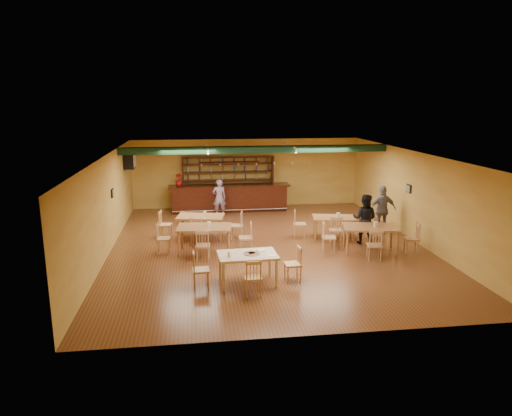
{
  "coord_description": "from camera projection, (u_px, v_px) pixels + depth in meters",
  "views": [
    {
      "loc": [
        -2.28,
        -14.4,
        4.65
      ],
      "look_at": [
        -0.3,
        0.6,
        1.15
      ],
      "focal_mm": 32.74,
      "sensor_mm": 36.0,
      "label": 1
    }
  ],
  "objects": [
    {
      "name": "pizza_server",
      "position": [
        258.0,
        252.0,
        12.03
      ],
      "size": [
        0.33,
        0.12,
        0.0
      ],
      "primitive_type": "cube",
      "rotation": [
        0.0,
        0.0,
        -0.1
      ],
      "color": "silver",
      "rests_on": "pizza_tray"
    },
    {
      "name": "patron_right_a",
      "position": [
        364.0,
        219.0,
        15.39
      ],
      "size": [
        1.02,
        0.96,
        1.66
      ],
      "primitive_type": "imported",
      "rotation": [
        0.0,
        0.0,
        2.59
      ],
      "color": "black",
      "rests_on": "ground"
    },
    {
      "name": "side_plate",
      "position": [
        272.0,
        256.0,
        11.81
      ],
      "size": [
        0.23,
        0.23,
        0.01
      ],
      "primitive_type": "cylinder",
      "rotation": [
        0.0,
        0.0,
        0.05
      ],
      "color": "white",
      "rests_on": "near_table"
    },
    {
      "name": "ceiling_beam",
      "position": [
        256.0,
        149.0,
        17.3
      ],
      "size": [
        10.0,
        0.3,
        0.25
      ],
      "primitive_type": "cube",
      "color": "black",
      "rests_on": "ceiling"
    },
    {
      "name": "dining_table_b",
      "position": [
        333.0,
        227.0,
        16.17
      ],
      "size": [
        1.58,
        1.12,
        0.72
      ],
      "primitive_type": "cube",
      "rotation": [
        0.0,
        0.0,
        -0.19
      ],
      "color": "#A26639",
      "rests_on": "ground"
    },
    {
      "name": "dining_table_a",
      "position": [
        201.0,
        227.0,
        16.06
      ],
      "size": [
        1.72,
        1.22,
        0.79
      ],
      "primitive_type": "cube",
      "rotation": [
        0.0,
        0.0,
        -0.18
      ],
      "color": "#A26639",
      "rests_on": "ground"
    },
    {
      "name": "dining_table_c",
      "position": [
        205.0,
        239.0,
        14.55
      ],
      "size": [
        1.75,
        1.14,
        0.83
      ],
      "primitive_type": "cube",
      "rotation": [
        0.0,
        0.0,
        -0.09
      ],
      "color": "#A26639",
      "rests_on": "ground"
    },
    {
      "name": "patron_bar",
      "position": [
        219.0,
        198.0,
        19.08
      ],
      "size": [
        0.57,
        0.39,
        1.52
      ],
      "primitive_type": "imported",
      "rotation": [
        0.0,
        0.0,
        3.19
      ],
      "color": "#7D489D",
      "rests_on": "ground"
    },
    {
      "name": "floor",
      "position": [
        267.0,
        246.0,
        15.25
      ],
      "size": [
        12.0,
        12.0,
        0.0
      ],
      "primitive_type": "plane",
      "color": "brown",
      "rests_on": "ground"
    },
    {
      "name": "picture_right",
      "position": [
        409.0,
        189.0,
        15.98
      ],
      "size": [
        0.04,
        0.34,
        0.28
      ],
      "primitive_type": "cube",
      "color": "black",
      "rests_on": "wall_right"
    },
    {
      "name": "track_rail_left",
      "position": [
        207.0,
        147.0,
        17.64
      ],
      "size": [
        0.05,
        2.5,
        0.05
      ],
      "primitive_type": "cube",
      "color": "silver",
      "rests_on": "ceiling"
    },
    {
      "name": "poinsettia",
      "position": [
        179.0,
        180.0,
        19.53
      ],
      "size": [
        0.38,
        0.38,
        0.53
      ],
      "primitive_type": "imported",
      "rotation": [
        0.0,
        0.0,
        0.35
      ],
      "color": "#B41310",
      "rests_on": "bar_counter"
    },
    {
      "name": "near_table",
      "position": [
        248.0,
        269.0,
        12.04
      ],
      "size": [
        1.55,
        1.04,
        0.81
      ],
      "primitive_type": "cube",
      "rotation": [
        0.0,
        0.0,
        0.05
      ],
      "color": "tan",
      "rests_on": "ground"
    },
    {
      "name": "track_rail_right",
      "position": [
        290.0,
        146.0,
        18.05
      ],
      "size": [
        0.05,
        2.5,
        0.05
      ],
      "primitive_type": "cube",
      "color": "silver",
      "rests_on": "ceiling"
    },
    {
      "name": "dining_table_d",
      "position": [
        370.0,
        239.0,
        14.57
      ],
      "size": [
        1.82,
        1.3,
        0.83
      ],
      "primitive_type": "cube",
      "rotation": [
        0.0,
        0.0,
        -0.19
      ],
      "color": "#A26639",
      "rests_on": "ground"
    },
    {
      "name": "back_bar_hutch",
      "position": [
        228.0,
        182.0,
        20.46
      ],
      "size": [
        3.98,
        0.4,
        2.28
      ],
      "primitive_type": "cube",
      "color": "#33120A",
      "rests_on": "ground"
    },
    {
      "name": "parmesan_shaker",
      "position": [
        229.0,
        255.0,
        11.72
      ],
      "size": [
        0.08,
        0.08,
        0.11
      ],
      "primitive_type": "cylinder",
      "rotation": [
        0.0,
        0.0,
        0.05
      ],
      "color": "#EAE5C6",
      "rests_on": "near_table"
    },
    {
      "name": "napkin_stack",
      "position": [
        261.0,
        250.0,
        12.2
      ],
      "size": [
        0.24,
        0.2,
        0.03
      ],
      "primitive_type": "cube",
      "rotation": [
        0.0,
        0.0,
        0.31
      ],
      "color": "white",
      "rests_on": "near_table"
    },
    {
      "name": "patron_right_b",
      "position": [
        382.0,
        210.0,
        16.56
      ],
      "size": [
        1.03,
        0.47,
        1.73
      ],
      "primitive_type": "imported",
      "rotation": [
        0.0,
        0.0,
        3.19
      ],
      "color": "gray",
      "rests_on": "ground"
    },
    {
      "name": "pizza_tray",
      "position": [
        252.0,
        254.0,
        11.96
      ],
      "size": [
        0.48,
        0.48,
        0.01
      ],
      "primitive_type": "cylinder",
      "rotation": [
        0.0,
        0.0,
        -0.21
      ],
      "color": "silver",
      "rests_on": "near_table"
    },
    {
      "name": "picture_left",
      "position": [
        113.0,
        193.0,
        15.2
      ],
      "size": [
        0.04,
        0.34,
        0.28
      ],
      "primitive_type": "cube",
      "color": "black",
      "rests_on": "wall_left"
    },
    {
      "name": "bar_counter",
      "position": [
        230.0,
        198.0,
        19.99
      ],
      "size": [
        5.14,
        0.85,
        1.13
      ],
      "primitive_type": "cube",
      "color": "#33120A",
      "rests_on": "ground"
    },
    {
      "name": "ac_unit",
      "position": [
        130.0,
        161.0,
        18.16
      ],
      "size": [
        0.34,
        0.7,
        0.48
      ],
      "primitive_type": "cube",
      "color": "silver",
      "rests_on": "wall_left"
    }
  ]
}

